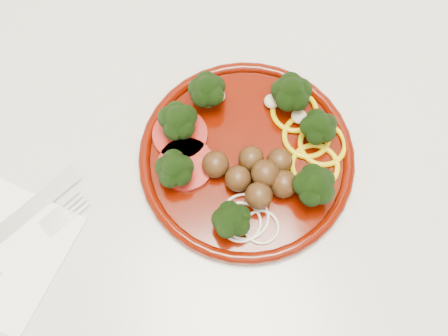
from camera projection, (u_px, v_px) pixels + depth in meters
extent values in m
cube|color=silver|center=(302.00, 219.00, 1.13)|extent=(2.40, 0.60, 0.87)
cube|color=beige|center=(348.00, 122.00, 0.71)|extent=(2.40, 0.60, 0.03)
cylinder|color=#420900|center=(246.00, 159.00, 0.67)|extent=(0.25, 0.25, 0.01)
torus|color=#420900|center=(247.00, 157.00, 0.66)|extent=(0.26, 0.26, 0.01)
sphere|color=#462A11|center=(251.00, 158.00, 0.64)|extent=(0.03, 0.03, 0.03)
sphere|color=#462A11|center=(238.00, 178.00, 0.64)|extent=(0.03, 0.03, 0.03)
sphere|color=#462A11|center=(215.00, 164.00, 0.64)|extent=(0.03, 0.03, 0.03)
sphere|color=#462A11|center=(265.00, 176.00, 0.64)|extent=(0.03, 0.03, 0.03)
sphere|color=#462A11|center=(258.00, 197.00, 0.63)|extent=(0.03, 0.03, 0.03)
sphere|color=#462A11|center=(284.00, 184.00, 0.63)|extent=(0.03, 0.03, 0.03)
sphere|color=#462A11|center=(280.00, 161.00, 0.64)|extent=(0.03, 0.03, 0.03)
torus|color=#CFAC07|center=(306.00, 136.00, 0.67)|extent=(0.06, 0.06, 0.01)
torus|color=#CFAC07|center=(315.00, 166.00, 0.65)|extent=(0.06, 0.06, 0.01)
torus|color=#CFAC07|center=(295.00, 111.00, 0.68)|extent=(0.06, 0.06, 0.01)
torus|color=#CFAC07|center=(322.00, 144.00, 0.66)|extent=(0.06, 0.06, 0.01)
cylinder|color=#720A07|center=(180.00, 135.00, 0.67)|extent=(0.07, 0.07, 0.01)
cylinder|color=#720A07|center=(186.00, 165.00, 0.65)|extent=(0.07, 0.07, 0.01)
torus|color=beige|center=(241.00, 222.00, 0.63)|extent=(0.05, 0.05, 0.00)
torus|color=beige|center=(261.00, 227.00, 0.63)|extent=(0.04, 0.04, 0.00)
torus|color=beige|center=(245.00, 216.00, 0.63)|extent=(0.06, 0.06, 0.00)
ellipsoid|color=#C6B793|center=(272.00, 102.00, 0.68)|extent=(0.02, 0.02, 0.01)
ellipsoid|color=#C6B793|center=(218.00, 96.00, 0.68)|extent=(0.02, 0.02, 0.01)
ellipsoid|color=#C6B793|center=(299.00, 117.00, 0.67)|extent=(0.02, 0.02, 0.01)
cube|color=silver|center=(34.00, 207.00, 0.65)|extent=(0.12, 0.08, 0.00)
cube|color=silver|center=(54.00, 222.00, 0.64)|extent=(0.04, 0.03, 0.00)
cube|color=silver|center=(78.00, 212.00, 0.64)|extent=(0.03, 0.02, 0.00)
cube|color=silver|center=(75.00, 208.00, 0.65)|extent=(0.03, 0.02, 0.00)
cube|color=silver|center=(71.00, 204.00, 0.65)|extent=(0.03, 0.02, 0.00)
cube|color=silver|center=(68.00, 200.00, 0.65)|extent=(0.03, 0.02, 0.00)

